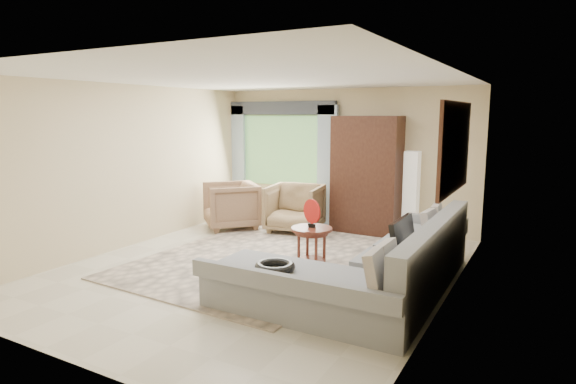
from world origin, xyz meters
The scene contains 17 objects.
ground centered at (0.00, 0.00, 0.00)m, with size 6.00×6.00×0.00m, color silver.
area_rug centered at (-0.21, 0.40, 0.01)m, with size 3.00×4.00×0.02m, color beige.
sectional_sofa centered at (1.78, -0.18, 0.28)m, with size 2.30×3.46×0.90m.
tv_screen centered at (2.05, -0.17, 0.72)m, with size 0.06×0.74×0.48m, color black.
garden_hose centered at (1.00, -1.28, 0.55)m, with size 0.43×0.43×0.09m, color black.
coffee_table centered at (0.61, 0.38, 0.30)m, with size 0.57×0.57×0.57m.
red_disc centered at (0.61, 0.38, 0.80)m, with size 0.34×0.34×0.03m, color #B31611.
armchair_left centered at (-1.76, 1.76, 0.43)m, with size 0.93×0.95×0.87m, color #8B674C.
armchair_right centered at (-0.58, 2.10, 0.43)m, with size 0.93×0.96×0.87m, color olive.
potted_plant centered at (-2.19, 2.82, 0.24)m, with size 0.43×0.37×0.48m, color #999999.
armoire centered at (0.55, 2.72, 1.05)m, with size 1.20×0.55×2.10m, color black.
floor_lamp centered at (1.35, 2.78, 0.75)m, with size 0.24×0.24×1.50m, color silver.
window centered at (-1.35, 2.97, 1.40)m, with size 1.80×0.04×1.40m, color #669E59.
curtain_left centered at (-2.40, 2.88, 1.15)m, with size 0.40×0.08×2.30m, color #9EB7CC.
curtain_right centered at (-0.30, 2.88, 1.15)m, with size 0.40×0.08×2.30m, color #9EB7CC.
valance centered at (-1.35, 2.90, 2.25)m, with size 2.40×0.12×0.26m, color #1E232D.
wall_mirror centered at (2.46, 0.35, 1.75)m, with size 0.05×1.70×1.05m.
Camera 1 is at (3.49, -5.47, 2.13)m, focal length 30.00 mm.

